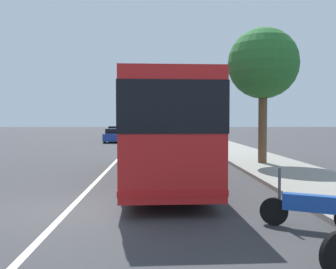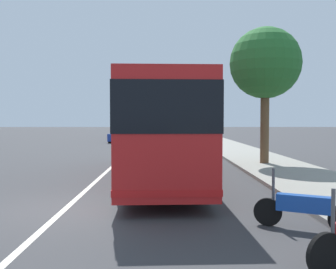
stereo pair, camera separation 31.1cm
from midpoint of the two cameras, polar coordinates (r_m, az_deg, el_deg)
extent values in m
plane|color=#38383A|center=(10.10, -14.34, -10.81)|extent=(220.00, 220.00, 0.00)
cube|color=gray|center=(20.41, 14.80, -4.02)|extent=(110.00, 3.60, 0.14)
cube|color=silver|center=(19.83, -7.45, -4.34)|extent=(110.00, 0.16, 0.01)
cube|color=red|center=(14.56, -0.49, 0.91)|extent=(12.31, 2.89, 3.16)
cube|color=black|center=(14.55, -0.49, 3.39)|extent=(12.36, 2.93, 1.22)
cube|color=red|center=(14.65, -0.49, -4.30)|extent=(12.34, 2.92, 0.16)
cylinder|color=black|center=(18.56, -4.46, -3.24)|extent=(1.01, 0.33, 1.00)
cylinder|color=black|center=(18.62, 2.64, -3.22)|extent=(1.01, 0.33, 1.00)
cylinder|color=black|center=(10.79, -5.92, -7.20)|extent=(1.01, 0.33, 1.00)
cylinder|color=black|center=(10.90, 6.32, -7.11)|extent=(1.01, 0.33, 1.00)
cylinder|color=black|center=(6.19, 24.07, -16.24)|extent=(0.31, 0.64, 0.65)
cylinder|color=#4C4C51|center=(6.11, 25.00, -10.64)|extent=(0.06, 0.06, 0.70)
cylinder|color=black|center=(8.55, 15.84, -11.17)|extent=(0.34, 0.57, 0.60)
cube|color=#1947A5|center=(8.40, 20.89, -9.72)|extent=(0.71, 1.10, 0.34)
cylinder|color=#4C4C51|center=(8.42, 16.63, -7.23)|extent=(0.06, 0.06, 0.70)
cube|color=gold|center=(52.56, -1.03, 0.38)|extent=(4.34, 1.96, 0.78)
cube|color=black|center=(52.59, -1.04, 1.09)|extent=(2.37, 1.74, 0.52)
cylinder|color=black|center=(53.96, -1.95, 0.16)|extent=(0.65, 0.24, 0.64)
cylinder|color=black|center=(54.01, -0.21, 0.16)|extent=(0.65, 0.24, 0.64)
cylinder|color=black|center=(51.14, -1.90, 0.05)|extent=(0.65, 0.24, 0.64)
cylinder|color=black|center=(51.19, -0.07, 0.05)|extent=(0.65, 0.24, 0.64)
cube|color=red|center=(48.86, -6.96, 0.19)|extent=(4.13, 2.05, 0.73)
cube|color=black|center=(48.85, -6.96, 0.93)|extent=(2.21, 1.77, 0.54)
cylinder|color=black|center=(47.52, -6.05, -0.13)|extent=(0.65, 0.27, 0.64)
cylinder|color=black|center=(47.58, -7.97, -0.14)|extent=(0.65, 0.27, 0.64)
cylinder|color=black|center=(50.17, -5.99, -0.01)|extent=(0.65, 0.27, 0.64)
cylinder|color=black|center=(50.23, -7.81, -0.01)|extent=(0.65, 0.27, 0.64)
cube|color=navy|center=(38.46, -6.95, -0.36)|extent=(4.26, 2.06, 0.72)
cube|color=black|center=(38.42, -6.96, 0.53)|extent=(2.23, 1.80, 0.48)
cylinder|color=black|center=(36.98, -6.04, -0.80)|extent=(0.65, 0.26, 0.64)
cylinder|color=black|center=(37.27, -8.57, -0.79)|extent=(0.65, 0.26, 0.64)
cylinder|color=black|center=(39.69, -5.44, -0.59)|extent=(0.65, 0.26, 0.64)
cylinder|color=black|center=(39.96, -7.80, -0.58)|extent=(0.65, 0.26, 0.64)
cube|color=gray|center=(47.10, 0.32, 0.15)|extent=(4.63, 1.91, 0.76)
cube|color=black|center=(46.80, 0.31, 0.88)|extent=(2.45, 1.70, 0.45)
cylinder|color=black|center=(48.63, -0.59, -0.06)|extent=(0.65, 0.24, 0.64)
cylinder|color=black|center=(48.61, 1.29, -0.07)|extent=(0.65, 0.24, 0.64)
cylinder|color=black|center=(45.62, -0.72, -0.22)|extent=(0.65, 0.24, 0.64)
cylinder|color=black|center=(45.59, 1.29, -0.22)|extent=(0.65, 0.24, 0.64)
cylinder|color=brown|center=(19.23, 14.82, 1.37)|extent=(0.42, 0.42, 4.00)
sphere|color=#286B2D|center=(19.43, 14.91, 10.38)|extent=(3.47, 3.47, 3.47)
camera|label=1|loc=(0.16, -89.40, 0.02)|focal=40.43mm
camera|label=2|loc=(0.16, 90.60, -0.02)|focal=40.43mm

